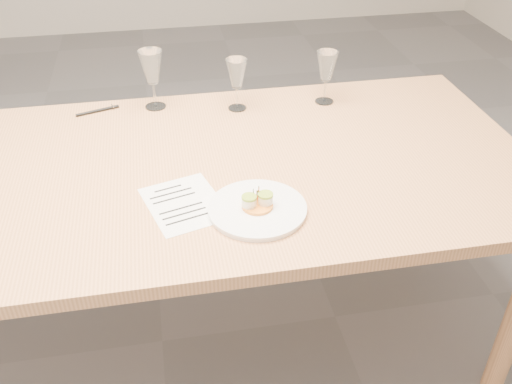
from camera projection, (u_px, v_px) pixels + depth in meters
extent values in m
plane|color=slate|center=(162.00, 341.00, 2.11)|extent=(7.00, 7.00, 0.00)
cube|color=tan|center=(139.00, 177.00, 1.70)|extent=(2.40, 1.00, 0.04)
cylinder|color=tan|center=(413.00, 174.00, 2.40)|extent=(0.07, 0.07, 0.71)
cylinder|color=white|center=(257.00, 209.00, 1.52)|extent=(0.26, 0.26, 0.01)
cylinder|color=white|center=(257.00, 208.00, 1.51)|extent=(0.26, 0.26, 0.01)
cylinder|color=#FF9F30|center=(257.00, 206.00, 1.51)|extent=(0.08, 0.08, 0.01)
cylinder|color=#FFF3D0|center=(249.00, 202.00, 1.49)|extent=(0.04, 0.04, 0.02)
cylinder|color=#FFF3D0|center=(266.00, 199.00, 1.50)|extent=(0.04, 0.04, 0.02)
cylinder|color=#9CB632|center=(249.00, 197.00, 1.49)|extent=(0.04, 0.04, 0.01)
cylinder|color=#9CB632|center=(266.00, 195.00, 1.50)|extent=(0.04, 0.04, 0.01)
cylinder|color=tan|center=(280.00, 214.00, 1.49)|extent=(0.04, 0.04, 0.00)
cube|color=white|center=(185.00, 203.00, 1.55)|extent=(0.25, 0.29, 0.00)
cube|color=black|center=(168.00, 189.00, 1.61)|extent=(0.08, 0.03, 0.00)
cube|color=black|center=(171.00, 193.00, 1.59)|extent=(0.12, 0.04, 0.00)
cube|color=black|center=(174.00, 198.00, 1.57)|extent=(0.12, 0.04, 0.00)
cube|color=black|center=(181.00, 208.00, 1.53)|extent=(0.12, 0.04, 0.00)
cube|color=black|center=(184.00, 213.00, 1.51)|extent=(0.12, 0.04, 0.00)
cube|color=black|center=(188.00, 219.00, 1.49)|extent=(0.12, 0.04, 0.00)
cylinder|color=black|center=(98.00, 111.00, 2.00)|extent=(0.15, 0.06, 0.01)
cube|color=silver|center=(112.00, 106.00, 2.01)|extent=(0.01, 0.03, 0.00)
cylinder|color=white|center=(156.00, 106.00, 2.03)|extent=(0.07, 0.07, 0.00)
cylinder|color=white|center=(154.00, 94.00, 2.00)|extent=(0.01, 0.01, 0.09)
cone|color=white|center=(151.00, 67.00, 1.95)|extent=(0.08, 0.08, 0.12)
cylinder|color=white|center=(237.00, 108.00, 2.02)|extent=(0.06, 0.06, 0.00)
cylinder|color=white|center=(237.00, 97.00, 2.00)|extent=(0.01, 0.01, 0.08)
cone|color=white|center=(237.00, 73.00, 1.95)|extent=(0.07, 0.07, 0.10)
cylinder|color=white|center=(324.00, 101.00, 2.06)|extent=(0.07, 0.07, 0.00)
cylinder|color=white|center=(325.00, 91.00, 2.04)|extent=(0.01, 0.01, 0.08)
cone|color=white|center=(327.00, 66.00, 1.99)|extent=(0.08, 0.08, 0.10)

